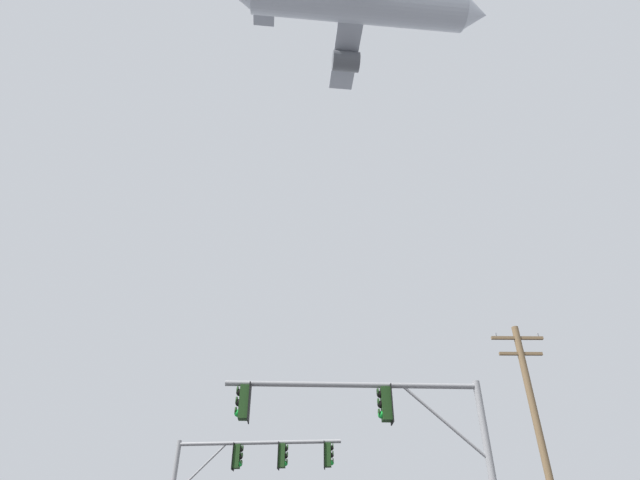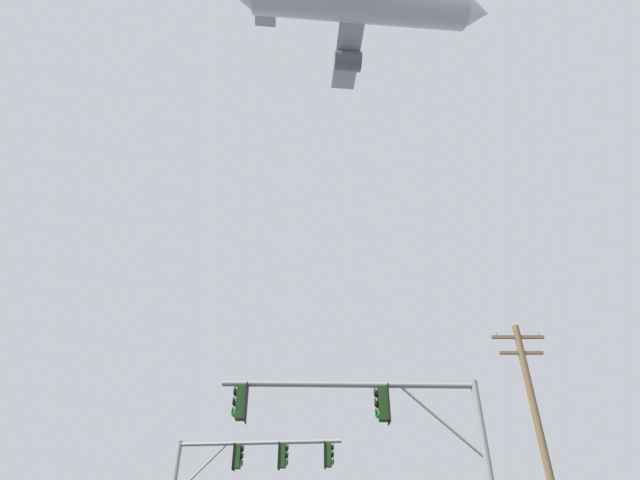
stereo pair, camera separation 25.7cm
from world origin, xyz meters
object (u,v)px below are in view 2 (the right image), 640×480
at_px(signal_pole_near, 388,431).
at_px(airplane, 360,4).
at_px(utility_pole, 543,446).
at_px(signal_pole_far, 240,475).

relative_size(signal_pole_near, airplane, 0.25).
xyz_separation_m(utility_pole, airplane, (-3.90, 11.98, 48.82)).
height_order(utility_pole, airplane, airplane).
distance_m(signal_pole_near, utility_pole, 8.99).
distance_m(signal_pole_near, signal_pole_far, 9.61).
height_order(signal_pole_far, airplane, airplane).
distance_m(signal_pole_far, airplane, 51.04).
height_order(signal_pole_near, utility_pole, utility_pole).
xyz_separation_m(signal_pole_far, airplane, (7.68, 9.85, 49.49)).
distance_m(utility_pole, airplane, 50.42).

